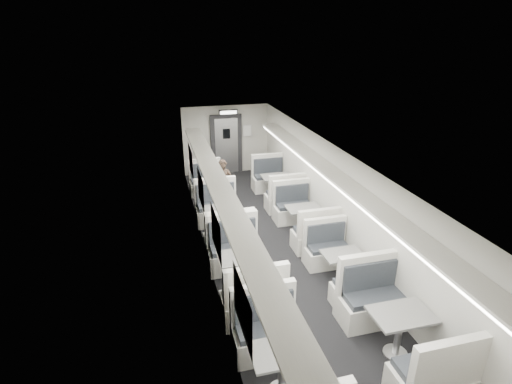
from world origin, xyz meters
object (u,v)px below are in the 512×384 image
booth_left_d (282,371)px  booth_right_b (303,220)px  exit_sign (228,112)px  vestibule_door (226,145)px  booth_right_c (342,268)px  booth_right_d (399,334)px  booth_left_c (243,273)px  booth_left_a (210,192)px  passenger (224,184)px  booth_right_a (276,187)px  booth_left_b (222,223)px

booth_left_d → booth_right_b: bearing=65.6°
booth_left_d → exit_sign: (1.00, 8.93, 1.89)m
vestibule_door → exit_sign: bearing=-90.0°
booth_right_c → exit_sign: bearing=98.5°
booth_right_d → exit_sign: 8.96m
booth_left_c → booth_right_d: 3.01m
booth_left_a → exit_sign: bearing=63.7°
booth_left_a → booth_left_d: bearing=-90.0°
booth_left_c → booth_right_c: booth_left_c is taller
booth_right_b → passenger: passenger is taller
booth_right_a → booth_right_d: 6.46m
passenger → vestibule_door: 2.92m
booth_right_c → booth_left_c: bearing=173.0°
booth_right_c → exit_sign: exit_sign is taller
booth_left_b → booth_right_b: booth_left_b is taller
vestibule_door → passenger: bearing=-102.5°
booth_left_d → passenger: size_ratio=1.54×
booth_left_b → booth_right_d: 4.94m
booth_left_a → vestibule_door: size_ratio=0.97×
booth_left_b → booth_right_c: 3.21m
booth_right_c → passenger: size_ratio=1.40×
booth_left_c → vestibule_door: vestibule_door is taller
booth_left_d → booth_right_c: (2.00, 2.22, -0.03)m
booth_right_d → exit_sign: exit_sign is taller
passenger → vestibule_door: vestibule_door is taller
booth_left_b → booth_right_c: bearing=-51.5°
booth_right_b → vestibule_door: 5.15m
booth_right_a → vestibule_door: size_ratio=1.03×
booth_right_a → booth_right_c: bearing=-90.0°
booth_left_c → booth_right_d: bearing=-48.4°
booth_left_c → vestibule_door: (1.00, 6.95, 0.63)m
passenger → booth_left_c: bearing=-79.6°
booth_left_a → booth_right_c: size_ratio=1.03×
passenger → booth_right_a: bearing=19.0°
booth_right_a → exit_sign: bearing=114.0°
booth_right_d → exit_sign: bearing=96.6°
booth_left_d → exit_sign: exit_sign is taller
booth_right_a → booth_right_c: 4.46m
booth_left_c → booth_left_d: size_ratio=1.06×
booth_left_d → booth_right_a: booth_left_d is taller
exit_sign → booth_right_b: bearing=-77.5°
booth_right_a → booth_right_c: (0.00, -4.46, -0.03)m
booth_left_a → booth_left_d: (0.00, -6.90, 0.02)m
booth_right_d → passenger: 6.57m
booth_left_a → passenger: 0.60m
booth_right_d → passenger: (-1.63, 6.36, 0.29)m
booth_left_b → booth_left_c: size_ratio=0.99×
booth_left_d → booth_right_d: booth_right_d is taller
exit_sign → booth_left_d: bearing=-96.4°
booth_left_a → vestibule_door: 2.78m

